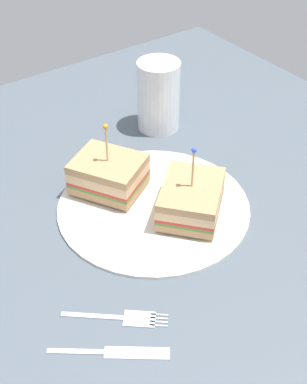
{
  "coord_description": "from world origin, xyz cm",
  "views": [
    {
      "loc": [
        -47.22,
        33.97,
        50.05
      ],
      "look_at": [
        0.0,
        0.0,
        2.81
      ],
      "focal_mm": 51.18,
      "sensor_mm": 36.0,
      "label": 1
    }
  ],
  "objects_px": {
    "plate": "(154,205)",
    "drink_glass": "(158,100)",
    "sandwich_half_back": "(109,174)",
    "fork": "(127,318)",
    "knife": "(116,352)",
    "sandwich_half_front": "(191,199)"
  },
  "relations": [
    {
      "from": "plate",
      "to": "fork",
      "type": "relative_size",
      "value": 2.68
    },
    {
      "from": "plate",
      "to": "sandwich_half_front",
      "type": "height_order",
      "value": "sandwich_half_front"
    },
    {
      "from": "plate",
      "to": "sandwich_half_back",
      "type": "bearing_deg",
      "value": 24.66
    },
    {
      "from": "sandwich_half_front",
      "to": "sandwich_half_back",
      "type": "bearing_deg",
      "value": 29.61
    },
    {
      "from": "sandwich_half_front",
      "to": "fork",
      "type": "height_order",
      "value": "sandwich_half_front"
    },
    {
      "from": "fork",
      "to": "knife",
      "type": "relative_size",
      "value": 0.9
    },
    {
      "from": "sandwich_half_back",
      "to": "fork",
      "type": "distance_m",
      "value": 0.23
    },
    {
      "from": "knife",
      "to": "sandwich_half_front",
      "type": "bearing_deg",
      "value": -58.03
    },
    {
      "from": "sandwich_half_back",
      "to": "knife",
      "type": "xyz_separation_m",
      "value": [
        -0.24,
        0.14,
        -0.03
      ]
    },
    {
      "from": "drink_glass",
      "to": "fork",
      "type": "xyz_separation_m",
      "value": [
        -0.31,
        0.27,
        -0.05
      ]
    },
    {
      "from": "sandwich_half_back",
      "to": "drink_glass",
      "type": "xyz_separation_m",
      "value": [
        0.1,
        -0.16,
        0.02
      ]
    },
    {
      "from": "sandwich_half_back",
      "to": "fork",
      "type": "height_order",
      "value": "sandwich_half_back"
    },
    {
      "from": "sandwich_half_back",
      "to": "knife",
      "type": "distance_m",
      "value": 0.28
    },
    {
      "from": "sandwich_half_front",
      "to": "fork",
      "type": "bearing_deg",
      "value": 119.53
    },
    {
      "from": "drink_glass",
      "to": "fork",
      "type": "relative_size",
      "value": 1.17
    },
    {
      "from": "sandwich_half_front",
      "to": "sandwich_half_back",
      "type": "distance_m",
      "value": 0.13
    },
    {
      "from": "sandwich_half_back",
      "to": "drink_glass",
      "type": "bearing_deg",
      "value": -57.94
    },
    {
      "from": "sandwich_half_back",
      "to": "fork",
      "type": "bearing_deg",
      "value": 152.56
    },
    {
      "from": "plate",
      "to": "drink_glass",
      "type": "distance_m",
      "value": 0.22
    },
    {
      "from": "sandwich_half_front",
      "to": "fork",
      "type": "relative_size",
      "value": 1.28
    },
    {
      "from": "plate",
      "to": "knife",
      "type": "distance_m",
      "value": 0.24
    },
    {
      "from": "knife",
      "to": "drink_glass",
      "type": "bearing_deg",
      "value": -41.83
    }
  ]
}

